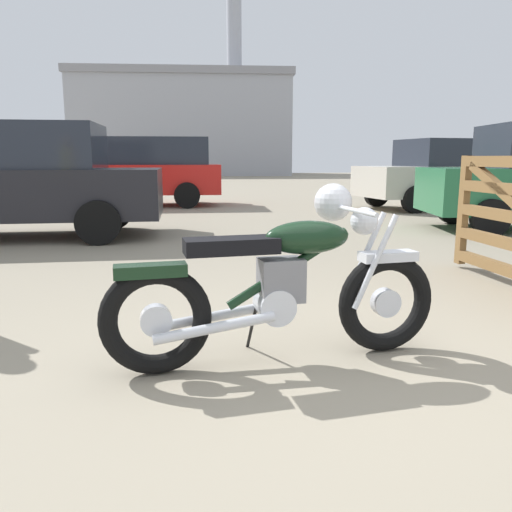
# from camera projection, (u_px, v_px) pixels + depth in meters

# --- Properties ---
(ground_plane) EXTENTS (80.00, 80.00, 0.00)m
(ground_plane) POSITION_uv_depth(u_px,v_px,m) (353.00, 381.00, 2.86)
(ground_plane) COLOR gray
(vintage_motorcycle) EXTENTS (2.08, 0.73, 1.07)m
(vintage_motorcycle) POSITION_uv_depth(u_px,v_px,m) (285.00, 282.00, 3.08)
(vintage_motorcycle) COLOR black
(vintage_motorcycle) RESTS_ON ground_plane
(dark_sedan_left) EXTENTS (4.76, 2.10, 1.74)m
(dark_sedan_left) POSITION_uv_depth(u_px,v_px,m) (133.00, 169.00, 13.20)
(dark_sedan_left) COLOR black
(dark_sedan_left) RESTS_ON ground_plane
(white_estate_far) EXTENTS (4.40, 2.35, 1.67)m
(white_estate_far) POSITION_uv_depth(u_px,v_px,m) (444.00, 174.00, 12.56)
(white_estate_far) COLOR black
(white_estate_far) RESTS_ON ground_plane
(industrial_building) EXTENTS (16.04, 10.34, 15.60)m
(industrial_building) POSITION_uv_depth(u_px,v_px,m) (185.00, 125.00, 38.55)
(industrial_building) COLOR #9EA0A8
(industrial_building) RESTS_ON ground_plane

